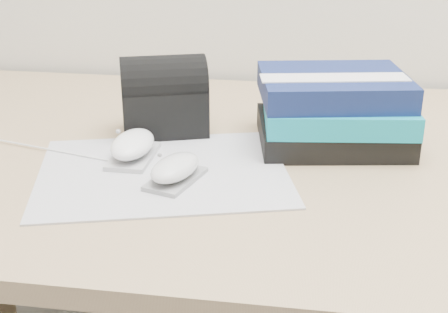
# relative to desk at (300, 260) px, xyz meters

# --- Properties ---
(desk) EXTENTS (1.60, 0.80, 0.73)m
(desk) POSITION_rel_desk_xyz_m (0.00, 0.00, 0.00)
(desk) COLOR #A3825A
(desk) RESTS_ON ground
(mousepad) EXTENTS (0.43, 0.37, 0.00)m
(mousepad) POSITION_rel_desk_xyz_m (-0.21, -0.16, 0.24)
(mousepad) COLOR #98979F
(mousepad) RESTS_ON desk
(mouse_rear) EXTENTS (0.06, 0.11, 0.05)m
(mouse_rear) POSITION_rel_desk_xyz_m (-0.26, -0.13, 0.26)
(mouse_rear) COLOR #B0AFB2
(mouse_rear) RESTS_ON mousepad
(mouse_front) EXTENTS (0.08, 0.11, 0.04)m
(mouse_front) POSITION_rel_desk_xyz_m (-0.18, -0.20, 0.26)
(mouse_front) COLOR gray
(mouse_front) RESTS_ON mousepad
(usb_cable) EXTENTS (0.21, 0.06, 0.00)m
(usb_cable) POSITION_rel_desk_xyz_m (-0.39, -0.12, 0.24)
(usb_cable) COLOR silver
(usb_cable) RESTS_ON mousepad
(book_stack) EXTENTS (0.26, 0.23, 0.12)m
(book_stack) POSITION_rel_desk_xyz_m (0.04, -0.01, 0.29)
(book_stack) COLOR black
(book_stack) RESTS_ON desk
(pouch) EXTENTS (0.16, 0.14, 0.14)m
(pouch) POSITION_rel_desk_xyz_m (-0.24, -0.00, 0.30)
(pouch) COLOR black
(pouch) RESTS_ON desk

